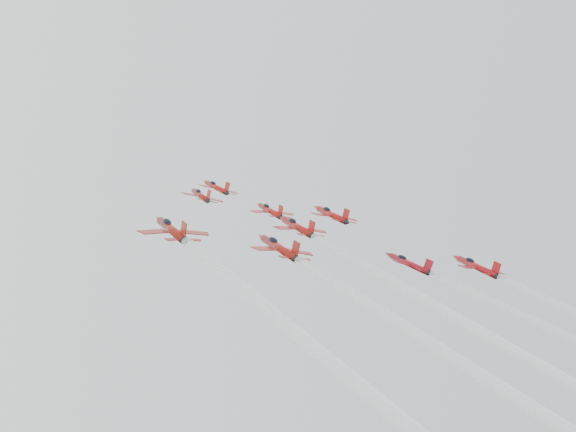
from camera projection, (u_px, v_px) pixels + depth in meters
jet_lead at (216, 187)px, 164.49m from camera, size 9.05×11.93×6.44m
jet_row2_left at (200, 195)px, 149.64m from camera, size 8.54×11.26×6.07m
jet_row2_center at (270, 210)px, 150.06m from camera, size 8.93×11.77×6.35m
jet_row2_right at (331, 214)px, 162.74m from camera, size 10.67×14.06×7.59m
jet_center at (487, 331)px, 96.60m from camera, size 10.25×100.67×49.11m
jet_rear_farleft at (362, 377)px, 70.07m from camera, size 10.51×103.24×50.36m
jet_rear_left at (508, 390)px, 75.85m from camera, size 10.14×99.60×48.58m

